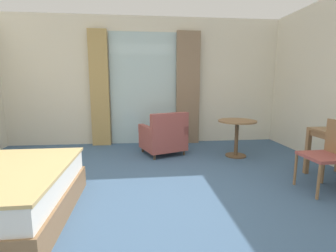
{
  "coord_description": "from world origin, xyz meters",
  "views": [
    {
      "loc": [
        -0.1,
        -2.79,
        1.38
      ],
      "look_at": [
        0.23,
        0.31,
        0.84
      ],
      "focal_mm": 26.37,
      "sensor_mm": 36.0,
      "label": 1
    }
  ],
  "objects": [
    {
      "name": "ground",
      "position": [
        0.0,
        0.0,
        -0.05
      ],
      "size": [
        6.81,
        6.48,
        0.1
      ],
      "primitive_type": "cube",
      "color": "#426084"
    },
    {
      "name": "wall_back",
      "position": [
        0.0,
        2.98,
        1.42
      ],
      "size": [
        6.41,
        0.12,
        2.84
      ],
      "primitive_type": "cube",
      "color": "silver",
      "rests_on": "ground"
    },
    {
      "name": "balcony_glass_door",
      "position": [
        -0.02,
        2.9,
        1.25
      ],
      "size": [
        1.53,
        0.02,
        2.5
      ],
      "primitive_type": "cube",
      "color": "silver",
      "rests_on": "ground"
    },
    {
      "name": "curtain_panel_left",
      "position": [
        -1.01,
        2.8,
        1.26
      ],
      "size": [
        0.4,
        0.1,
        2.52
      ],
      "primitive_type": "cube",
      "color": "tan",
      "rests_on": "ground"
    },
    {
      "name": "curtain_panel_right",
      "position": [
        0.96,
        2.8,
        1.26
      ],
      "size": [
        0.53,
        0.1,
        2.52
      ],
      "primitive_type": "cube",
      "color": "#897056",
      "rests_on": "ground"
    },
    {
      "name": "desk_chair",
      "position": [
        2.27,
        0.0,
        0.52
      ],
      "size": [
        0.46,
        0.49,
        0.92
      ],
      "color": "#9E4C47",
      "rests_on": "ground"
    },
    {
      "name": "armchair_by_window",
      "position": [
        0.33,
        1.91,
        0.34
      ],
      "size": [
        0.96,
        0.93,
        0.84
      ],
      "color": "#9E4C47",
      "rests_on": "ground"
    },
    {
      "name": "round_cafe_table",
      "position": [
        1.69,
        1.62,
        0.52
      ],
      "size": [
        0.71,
        0.71,
        0.7
      ],
      "color": "olive",
      "rests_on": "ground"
    }
  ]
}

